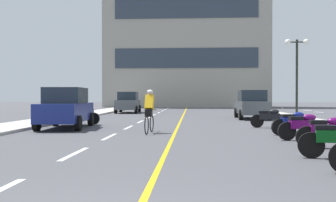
# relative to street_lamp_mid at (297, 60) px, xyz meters

# --- Properties ---
(ground_plane) EXTENTS (140.00, 140.00, 0.00)m
(ground_plane) POSITION_rel_street_lamp_mid_xyz_m (-7.29, 0.68, -3.66)
(ground_plane) COLOR #47474C
(curb_left) EXTENTS (2.40, 72.00, 0.12)m
(curb_left) POSITION_rel_street_lamp_mid_xyz_m (-14.49, 3.68, -3.60)
(curb_left) COLOR #B7B2A8
(curb_left) RESTS_ON ground
(curb_right) EXTENTS (2.40, 72.00, 0.12)m
(curb_right) POSITION_rel_street_lamp_mid_xyz_m (-0.09, 3.68, -3.60)
(curb_right) COLOR #B7B2A8
(curb_right) RESTS_ON ground
(lane_dash_1) EXTENTS (0.14, 2.20, 0.01)m
(lane_dash_1) POSITION_rel_street_lamp_mid_xyz_m (-9.29, -14.32, -3.66)
(lane_dash_1) COLOR silver
(lane_dash_1) RESTS_ON ground
(lane_dash_2) EXTENTS (0.14, 2.20, 0.01)m
(lane_dash_2) POSITION_rel_street_lamp_mid_xyz_m (-9.29, -10.32, -3.66)
(lane_dash_2) COLOR silver
(lane_dash_2) RESTS_ON ground
(lane_dash_3) EXTENTS (0.14, 2.20, 0.01)m
(lane_dash_3) POSITION_rel_street_lamp_mid_xyz_m (-9.29, -6.32, -3.66)
(lane_dash_3) COLOR silver
(lane_dash_3) RESTS_ON ground
(lane_dash_4) EXTENTS (0.14, 2.20, 0.01)m
(lane_dash_4) POSITION_rel_street_lamp_mid_xyz_m (-9.29, -2.32, -3.66)
(lane_dash_4) COLOR silver
(lane_dash_4) RESTS_ON ground
(lane_dash_5) EXTENTS (0.14, 2.20, 0.01)m
(lane_dash_5) POSITION_rel_street_lamp_mid_xyz_m (-9.29, 1.68, -3.66)
(lane_dash_5) COLOR silver
(lane_dash_5) RESTS_ON ground
(lane_dash_6) EXTENTS (0.14, 2.20, 0.01)m
(lane_dash_6) POSITION_rel_street_lamp_mid_xyz_m (-9.29, 5.68, -3.66)
(lane_dash_6) COLOR silver
(lane_dash_6) RESTS_ON ground
(lane_dash_7) EXTENTS (0.14, 2.20, 0.01)m
(lane_dash_7) POSITION_rel_street_lamp_mid_xyz_m (-9.29, 9.68, -3.66)
(lane_dash_7) COLOR silver
(lane_dash_7) RESTS_ON ground
(lane_dash_8) EXTENTS (0.14, 2.20, 0.01)m
(lane_dash_8) POSITION_rel_street_lamp_mid_xyz_m (-9.29, 13.68, -3.66)
(lane_dash_8) COLOR silver
(lane_dash_8) RESTS_ON ground
(lane_dash_9) EXTENTS (0.14, 2.20, 0.01)m
(lane_dash_9) POSITION_rel_street_lamp_mid_xyz_m (-9.29, 17.68, -3.66)
(lane_dash_9) COLOR silver
(lane_dash_9) RESTS_ON ground
(lane_dash_10) EXTENTS (0.14, 2.20, 0.01)m
(lane_dash_10) POSITION_rel_street_lamp_mid_xyz_m (-9.29, 21.68, -3.66)
(lane_dash_10) COLOR silver
(lane_dash_10) RESTS_ON ground
(lane_dash_11) EXTENTS (0.14, 2.20, 0.01)m
(lane_dash_11) POSITION_rel_street_lamp_mid_xyz_m (-9.29, 25.68, -3.66)
(lane_dash_11) COLOR silver
(lane_dash_11) RESTS_ON ground
(centre_line_yellow) EXTENTS (0.12, 66.00, 0.01)m
(centre_line_yellow) POSITION_rel_street_lamp_mid_xyz_m (-7.04, 3.68, -3.66)
(centre_line_yellow) COLOR gold
(centre_line_yellow) RESTS_ON ground
(office_building) EXTENTS (21.63, 7.33, 21.05)m
(office_building) POSITION_rel_street_lamp_mid_xyz_m (-7.16, 28.29, 6.86)
(office_building) COLOR #9E998E
(office_building) RESTS_ON ground
(street_lamp_mid) EXTENTS (1.46, 0.36, 4.80)m
(street_lamp_mid) POSITION_rel_street_lamp_mid_xyz_m (0.00, 0.00, 0.00)
(street_lamp_mid) COLOR black
(street_lamp_mid) RESTS_ON curb_right
(parked_car_near) EXTENTS (2.19, 4.32, 1.82)m
(parked_car_near) POSITION_rel_street_lamp_mid_xyz_m (-12.02, -6.89, -2.75)
(parked_car_near) COLOR black
(parked_car_near) RESTS_ON ground
(parked_car_mid) EXTENTS (1.97, 4.22, 1.82)m
(parked_car_mid) POSITION_rel_street_lamp_mid_xyz_m (-2.57, 0.87, -2.75)
(parked_car_mid) COLOR black
(parked_car_mid) RESTS_ON ground
(parked_car_far) EXTENTS (2.05, 4.26, 1.82)m
(parked_car_far) POSITION_rel_street_lamp_mid_xyz_m (-11.93, 9.08, -2.75)
(parked_car_far) COLOR black
(parked_car_far) RESTS_ON ground
(motorcycle_3) EXTENTS (1.70, 0.60, 0.92)m
(motorcycle_3) POSITION_rel_street_lamp_mid_xyz_m (-2.64, -12.88, -3.19)
(motorcycle_3) COLOR black
(motorcycle_3) RESTS_ON ground
(motorcycle_4) EXTENTS (1.70, 0.60, 0.92)m
(motorcycle_4) POSITION_rel_street_lamp_mid_xyz_m (-2.75, -11.00, -3.19)
(motorcycle_4) COLOR black
(motorcycle_4) RESTS_ON ground
(motorcycle_5) EXTENTS (1.68, 0.65, 0.92)m
(motorcycle_5) POSITION_rel_street_lamp_mid_xyz_m (-2.63, -9.34, -3.19)
(motorcycle_5) COLOR black
(motorcycle_5) RESTS_ON ground
(motorcycle_6) EXTENTS (1.69, 0.61, 0.92)m
(motorcycle_6) POSITION_rel_street_lamp_mid_xyz_m (-2.86, -6.17, -3.19)
(motorcycle_6) COLOR black
(motorcycle_6) RESTS_ON ground
(motorcycle_7) EXTENTS (1.65, 0.76, 0.92)m
(motorcycle_7) POSITION_rel_street_lamp_mid_xyz_m (-11.89, -4.36, -3.19)
(motorcycle_7) COLOR black
(motorcycle_7) RESTS_ON ground
(cyclist_rider) EXTENTS (0.42, 1.77, 1.71)m
(cyclist_rider) POSITION_rel_street_lamp_mid_xyz_m (-8.04, -8.82, -2.77)
(cyclist_rider) COLOR black
(cyclist_rider) RESTS_ON ground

